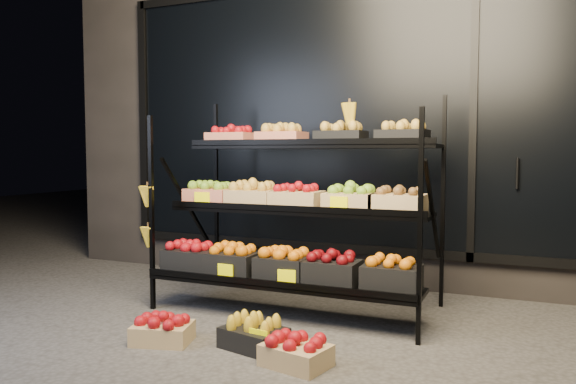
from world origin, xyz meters
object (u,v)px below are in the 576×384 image
at_px(display_rack, 294,209).
at_px(floor_crate_midright, 296,351).
at_px(floor_crate_midleft, 254,334).
at_px(floor_crate_left, 163,329).

bearing_deg(display_rack, floor_crate_midright, -66.46).
bearing_deg(floor_crate_midright, floor_crate_midleft, 167.53).
bearing_deg(display_rack, floor_crate_left, -114.68).
distance_m(display_rack, floor_crate_left, 1.34).
bearing_deg(display_rack, floor_crate_midleft, -83.19).
relative_size(floor_crate_left, floor_crate_midleft, 0.96).
bearing_deg(floor_crate_left, floor_crate_midright, -16.83).
bearing_deg(floor_crate_midleft, display_rack, 110.84).
relative_size(floor_crate_left, floor_crate_midright, 1.01).
height_order(display_rack, floor_crate_midright, display_rack).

